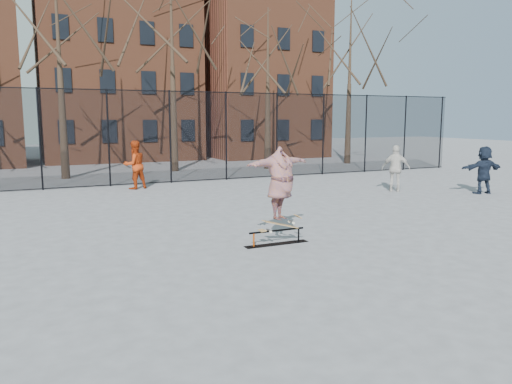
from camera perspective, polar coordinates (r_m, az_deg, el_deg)
name	(u,v)px	position (r m, az deg, el deg)	size (l,w,h in m)	color
ground	(291,265)	(9.85, 3.99, -8.28)	(100.00, 100.00, 0.00)	slate
skate_rail	(277,239)	(11.32, 2.38, -5.34)	(1.54, 0.24, 0.34)	black
skateboard	(280,227)	(11.30, 2.78, -4.01)	(0.92, 0.22, 0.11)	#A07540
skater	(280,189)	(11.14, 2.81, 0.38)	(2.01, 0.55, 1.64)	#58317C
bystander_red	(135,165)	(20.50, -13.70, 3.02)	(0.94, 0.73, 1.93)	#A5310E
bystander_white	(396,168)	(19.96, 15.70, 2.61)	(1.05, 0.44, 1.79)	beige
bystander_navy	(484,170)	(20.54, 24.60, 2.31)	(1.66, 0.53, 1.79)	#192233
fence	(142,136)	(21.74, -12.89, 6.23)	(34.03, 0.07, 4.00)	black
tree_row	(115,22)	(26.15, -15.84, 18.15)	(33.66, 7.46, 10.67)	black
rowhouses	(108,67)	(34.80, -16.55, 13.49)	(29.00, 7.00, 13.00)	brown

